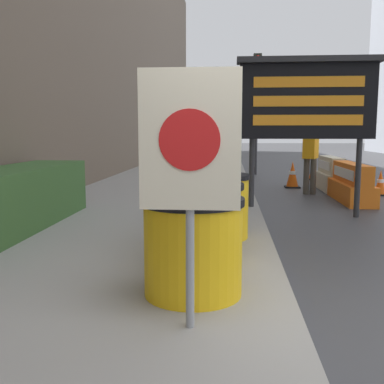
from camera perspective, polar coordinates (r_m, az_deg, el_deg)
ground_plane at (r=3.48m, az=14.31°, el=-18.83°), size 120.00×120.00×0.00m
sidewalk_left at (r=3.73m, az=-20.93°, el=-15.82°), size 4.21×56.00×0.17m
hedge_strip at (r=6.65m, az=-22.58°, el=-1.07°), size 0.90×4.10×0.86m
barrel_drum_foreground at (r=3.80m, az=0.14°, el=-6.87°), size 0.86×0.86×0.83m
barrel_drum_middle at (r=4.83m, az=1.48°, el=-3.75°), size 0.86×0.86×0.83m
barrel_drum_back at (r=5.86m, az=3.13°, el=-1.73°), size 0.86×0.86×0.83m
warning_sign at (r=3.01m, az=-0.29°, el=4.75°), size 0.69×0.08×1.79m
message_board at (r=8.37m, az=14.38°, el=11.24°), size 2.50×0.36×2.83m
jersey_barrier_orange_near at (r=10.57m, az=19.58°, el=0.88°), size 0.58×2.10×0.85m
jersey_barrier_cream at (r=12.57m, az=17.19°, el=2.05°), size 0.57×1.70×0.88m
traffic_cone_near at (r=11.84m, az=22.81°, el=1.05°), size 0.35×0.35×0.62m
traffic_cone_mid at (r=15.06m, az=15.11°, el=2.58°), size 0.32×0.32×0.57m
traffic_cone_far at (r=12.75m, az=12.64°, el=2.14°), size 0.41×0.41×0.73m
traffic_light_near_curb at (r=16.40m, az=8.25°, el=12.88°), size 0.28×0.44×4.23m
pedestrian_worker at (r=11.45m, az=14.83°, el=5.13°), size 0.46×0.56×1.84m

